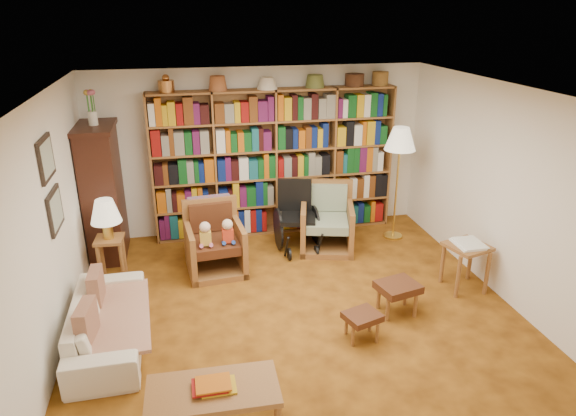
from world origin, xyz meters
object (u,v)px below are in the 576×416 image
object	(u,v)px
floor_lamp	(400,143)
coffee_table	(213,394)
side_table_lamp	(111,250)
sofa	(108,321)
footstool_a	(362,318)
armchair_leather	(215,242)
footstool_b	(398,289)
armchair_sage	(325,223)
side_table_papers	(467,253)
wheelchair	(297,218)

from	to	relation	value
floor_lamp	coffee_table	xyz separation A→B (m)	(-2.98, -3.33, -1.07)
floor_lamp	coffee_table	distance (m)	4.59
side_table_lamp	coffee_table	bearing A→B (deg)	-69.66
side_table_lamp	sofa	bearing A→B (deg)	-86.04
side_table_lamp	footstool_a	distance (m)	3.33
armchair_leather	floor_lamp	xyz separation A→B (m)	(2.73, 0.42, 1.09)
coffee_table	footstool_b	bearing A→B (deg)	31.89
armchair_sage	side_table_papers	size ratio (longest dim) A/B	1.54
footstool_a	armchair_sage	bearing A→B (deg)	83.92
coffee_table	footstool_a	bearing A→B (deg)	30.99
wheelchair	footstool_a	distance (m)	2.34
footstool_b	armchair_sage	bearing A→B (deg)	99.42
side_table_lamp	footstool_b	world-z (taller)	side_table_lamp
side_table_papers	floor_lamp	bearing A→B (deg)	98.51
armchair_sage	floor_lamp	distance (m)	1.57
armchair_leather	armchair_sage	world-z (taller)	armchair_sage
armchair_sage	wheelchair	world-z (taller)	wheelchair
side_table_lamp	footstool_b	distance (m)	3.62
wheelchair	coffee_table	world-z (taller)	wheelchair
armchair_leather	sofa	bearing A→B (deg)	-130.34
side_table_lamp	floor_lamp	xyz separation A→B (m)	(4.06, 0.42, 1.07)
wheelchair	footstool_b	world-z (taller)	wheelchair
wheelchair	armchair_leather	bearing A→B (deg)	-161.94
side_table_lamp	armchair_sage	distance (m)	2.97
floor_lamp	coffee_table	size ratio (longest dim) A/B	1.58
footstool_b	wheelchair	bearing A→B (deg)	110.52
footstool_a	footstool_b	xyz separation A→B (m)	(0.56, 0.38, 0.06)
sofa	side_table_lamp	distance (m)	1.45
floor_lamp	side_table_papers	size ratio (longest dim) A/B	2.73
footstool_b	coffee_table	distance (m)	2.57
sofa	side_table_papers	xyz separation A→B (m)	(4.20, 0.24, 0.23)
sofa	footstool_b	size ratio (longest dim) A/B	3.33
footstool_b	coffee_table	world-z (taller)	coffee_table
sofa	armchair_sage	bearing A→B (deg)	-58.44
side_table_lamp	floor_lamp	distance (m)	4.22
armchair_sage	sofa	bearing A→B (deg)	-147.73
sofa	side_table_lamp	xyz separation A→B (m)	(-0.10, 1.44, 0.14)
wheelchair	footstool_b	size ratio (longest dim) A/B	1.92
wheelchair	side_table_papers	size ratio (longest dim) A/B	1.60
armchair_sage	coffee_table	xyz separation A→B (m)	(-1.87, -3.27, 0.04)
side_table_papers	footstool_b	size ratio (longest dim) A/B	1.20
footstool_a	sofa	bearing A→B (deg)	169.25
armchair_sage	coffee_table	distance (m)	3.76
side_table_lamp	armchair_sage	xyz separation A→B (m)	(2.95, 0.35, -0.04)
side_table_papers	footstool_a	size ratio (longest dim) A/B	1.44
sofa	side_table_lamp	size ratio (longest dim) A/B	3.09
armchair_leather	footstool_b	bearing A→B (deg)	-38.59
floor_lamp	side_table_papers	world-z (taller)	floor_lamp
sofa	side_table_lamp	bearing A→B (deg)	3.25
floor_lamp	coffee_table	world-z (taller)	floor_lamp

